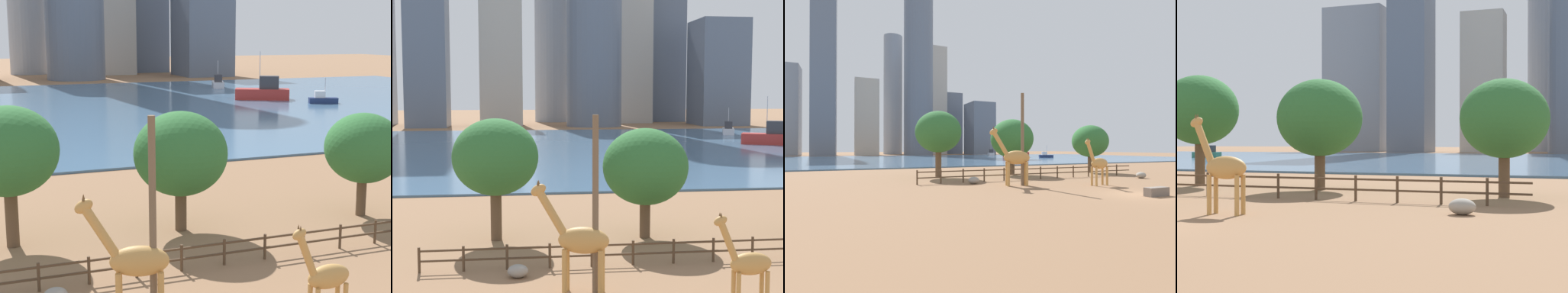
{
  "view_description": "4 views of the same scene",
  "coord_description": "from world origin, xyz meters",
  "views": [
    {
      "loc": [
        -10.76,
        -13.21,
        10.98
      ],
      "look_at": [
        3.73,
        25.8,
        3.18
      ],
      "focal_mm": 55.0,
      "sensor_mm": 36.0,
      "label": 1
    },
    {
      "loc": [
        -8.42,
        -18.09,
        9.07
      ],
      "look_at": [
        -0.74,
        40.56,
        3.61
      ],
      "focal_mm": 55.0,
      "sensor_mm": 36.0,
      "label": 2
    },
    {
      "loc": [
        -18.6,
        -15.08,
        3.23
      ],
      "look_at": [
        1.01,
        30.25,
        3.55
      ],
      "focal_mm": 28.0,
      "sensor_mm": 36.0,
      "label": 3
    },
    {
      "loc": [
        15.33,
        -15.84,
        3.01
      ],
      "look_at": [
        -0.25,
        27.65,
        2.59
      ],
      "focal_mm": 55.0,
      "sensor_mm": 36.0,
      "label": 4
    }
  ],
  "objects": [
    {
      "name": "boat_tug",
      "position": [
        35.16,
        77.31,
        1.55
      ],
      "size": [
        9.47,
        6.98,
        8.09
      ],
      "rotation": [
        0.0,
        0.0,
        2.67
      ],
      "color": "#B22D28",
      "rests_on": "harbor_water"
    },
    {
      "name": "ground_plane",
      "position": [
        0.0,
        80.0,
        0.0
      ],
      "size": [
        400.0,
        400.0,
        0.0
      ],
      "primitive_type": "plane",
      "color": "#8C6647"
    },
    {
      "name": "harbor_water",
      "position": [
        0.0,
        77.0,
        0.1
      ],
      "size": [
        180.0,
        86.0,
        0.2
      ],
      "primitive_type": "cube",
      "color": "#476B8C",
      "rests_on": "ground"
    },
    {
      "name": "enclosure_fence",
      "position": [
        -0.42,
        12.0,
        0.76
      ],
      "size": [
        26.12,
        0.14,
        1.3
      ],
      "color": "#4C3826",
      "rests_on": "ground"
    },
    {
      "name": "tree_left_large",
      "position": [
        11.19,
        16.58,
        4.2
      ],
      "size": [
        4.74,
        4.74,
        6.36
      ],
      "color": "brown",
      "rests_on": "ground"
    },
    {
      "name": "tree_center_broad",
      "position": [
        -9.3,
        18.28,
        5.08
      ],
      "size": [
        5.2,
        5.2,
        7.46
      ],
      "color": "brown",
      "rests_on": "ground"
    },
    {
      "name": "boat_barge",
      "position": [
        36.68,
        101.12,
        1.12
      ],
      "size": [
        4.06,
        6.54,
        5.54
      ],
      "rotation": [
        0.0,
        0.0,
        1.25
      ],
      "color": "silver",
      "rests_on": "harbor_water"
    },
    {
      "name": "skyline_block_central",
      "position": [
        35.7,
        161.0,
        18.2
      ],
      "size": [
        16.58,
        10.1,
        36.41
      ],
      "primitive_type": "cube",
      "color": "slate",
      "rests_on": "ground"
    },
    {
      "name": "tree_right_tall",
      "position": [
        -0.15,
        17.73,
        4.43
      ],
      "size": [
        5.28,
        5.28,
        6.83
      ],
      "color": "brown",
      "rests_on": "ground"
    },
    {
      "name": "skyline_block_left",
      "position": [
        48.04,
        139.91,
        14.16
      ],
      "size": [
        12.85,
        15.42,
        28.31
      ],
      "primitive_type": "cube",
      "color": "slate",
      "rests_on": "ground"
    },
    {
      "name": "utility_pole",
      "position": [
        -4.69,
        7.79,
        4.03
      ],
      "size": [
        0.28,
        0.28,
        8.06
      ],
      "primitive_type": "cylinder",
      "color": "brown",
      "rests_on": "ground"
    },
    {
      "name": "giraffe_tall",
      "position": [
        1.31,
        5.11,
        1.94
      ],
      "size": [
        2.65,
        0.81,
        4.16
      ],
      "rotation": [
        0.0,
        0.0,
        3.19
      ],
      "color": "#C18C47",
      "rests_on": "ground"
    },
    {
      "name": "giraffe_companion",
      "position": [
        -5.42,
        7.93,
        2.46
      ],
      "size": [
        3.68,
        1.58,
        5.13
      ],
      "rotation": [
        0.0,
        0.0,
        2.88
      ],
      "color": "#C18C47",
      "rests_on": "ground"
    },
    {
      "name": "boat_ferry",
      "position": [
        41.33,
        68.81,
        0.88
      ],
      "size": [
        4.79,
        3.2,
        4.06
      ],
      "rotation": [
        0.0,
        0.0,
        5.9
      ],
      "color": "navy",
      "rests_on": "harbor_water"
    }
  ]
}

